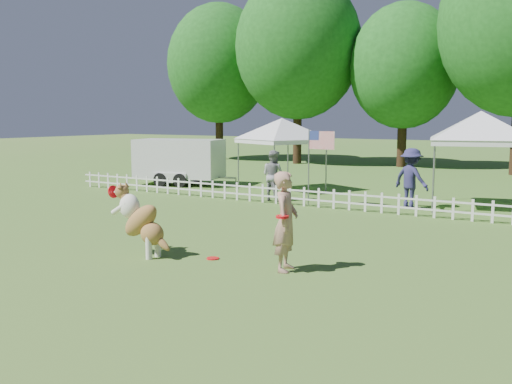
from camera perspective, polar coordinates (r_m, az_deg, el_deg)
ground at (r=11.33m, az=-5.54°, el=-6.64°), size 120.00×120.00×0.00m
picket_fence at (r=17.27m, az=8.54°, el=-0.77°), size 22.00×0.08×0.60m
handler at (r=10.24m, az=2.99°, el=-2.97°), size 0.58×0.75×1.80m
dog at (r=11.58m, az=-11.37°, el=-2.84°), size 1.39×0.50×1.43m
frisbee_on_turf at (r=11.28m, az=-4.34°, el=-6.63°), size 0.28×0.28×0.02m
canopy_tent_left at (r=21.50m, az=2.58°, el=3.69°), size 3.42×3.42×2.66m
canopy_tent_right at (r=18.46m, az=21.38°, el=2.89°), size 3.38×3.38×2.88m
cargo_trailer at (r=23.62m, az=-7.67°, el=3.04°), size 4.64×2.89×1.90m
flag_pole at (r=17.90m, az=5.29°, el=2.45°), size 0.92×0.10×2.39m
spectator_a at (r=18.88m, az=1.73°, el=1.66°), size 0.92×0.78×1.68m
spectator_b at (r=17.90m, az=15.26°, el=1.32°), size 1.35×1.08×1.83m
tree_far_left at (r=37.70m, az=-3.73°, el=11.67°), size 6.60×6.60×11.00m
tree_left at (r=34.21m, az=4.22°, el=12.93°), size 7.40×7.40×12.00m
tree_center_left at (r=32.78m, az=14.57°, el=11.02°), size 6.00×6.00×9.80m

